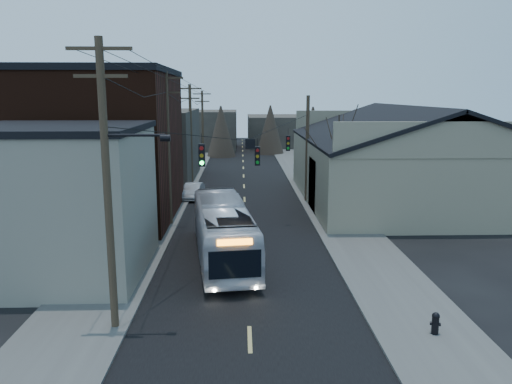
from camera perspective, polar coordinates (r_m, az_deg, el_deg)
ground at (r=16.79m, az=-0.58°, el=-19.68°), size 160.00×160.00×0.00m
road_surface at (r=45.24m, az=-1.36°, el=0.19°), size 9.00×110.00×0.02m
sidewalk_left at (r=45.66m, az=-9.55°, el=0.21°), size 4.00×110.00×0.12m
sidewalk_right at (r=45.74m, az=6.81°, el=0.30°), size 4.00×110.00×0.12m
building_clapboard at (r=25.50m, az=-21.71°, el=-1.20°), size 8.00×8.00×7.00m
building_brick at (r=35.94m, az=-17.50°, el=4.88°), size 10.00×12.00×10.00m
building_left_far at (r=51.51m, az=-12.10°, el=5.22°), size 9.00×14.00×7.00m
warehouse at (r=42.01m, az=16.71°, el=2.59°), size 16.16×20.60×7.73m
building_far_left at (r=79.82m, az=-5.90°, el=7.07°), size 10.00×12.00×6.00m
building_far_right at (r=84.95m, az=3.19°, el=7.01°), size 12.00×14.00×5.00m
bare_tree at (r=35.43m, az=9.31°, el=2.88°), size 0.40×0.40×7.20m
utility_lines at (r=38.83m, az=-5.96°, el=5.70°), size 11.24×45.28×10.50m
bus at (r=26.31m, az=-3.77°, el=-4.47°), size 3.94×11.26×3.07m
parked_car at (r=41.91m, az=-7.22°, el=0.11°), size 1.80×4.05×1.29m
fire_hydrant at (r=19.57m, az=19.82°, el=-13.84°), size 0.40×0.28×0.81m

